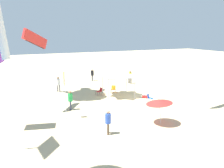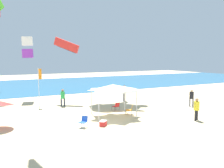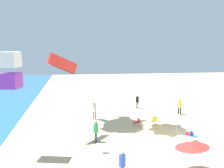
{
  "view_description": "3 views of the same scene",
  "coord_description": "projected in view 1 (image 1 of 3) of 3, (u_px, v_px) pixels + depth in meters",
  "views": [
    {
      "loc": [
        -21.19,
        14.17,
        7.23
      ],
      "look_at": [
        3.42,
        2.77,
        1.29
      ],
      "focal_mm": 38.54,
      "sensor_mm": 36.0,
      "label": 1
    },
    {
      "loc": [
        -7.07,
        -15.78,
        5.11
      ],
      "look_at": [
        3.32,
        3.57,
        2.69
      ],
      "focal_mm": 38.32,
      "sensor_mm": 36.0,
      "label": 2
    },
    {
      "loc": [
        -21.0,
        10.49,
        7.77
      ],
      "look_at": [
        -1.62,
        7.5,
        5.16
      ],
      "focal_mm": 41.93,
      "sensor_mm": 36.0,
      "label": 3
    }
  ],
  "objects": [
    {
      "name": "ground",
      "position": [
        148.0,
        100.0,
        26.15
      ],
      "size": [
        120.0,
        120.0,
        0.1
      ],
      "primitive_type": "cube",
      "color": "#D6BC8C"
    },
    {
      "name": "person_near_umbrella",
      "position": [
        92.0,
        74.0,
        35.68
      ],
      "size": [
        0.44,
        0.44,
        1.83
      ],
      "rotation": [
        0.0,
        0.0,
        2.45
      ],
      "color": "slate",
      "rests_on": "ground"
    },
    {
      "name": "person_kite_handler",
      "position": [
        108.0,
        120.0,
        17.13
      ],
      "size": [
        0.46,
        0.42,
        1.79
      ],
      "rotation": [
        0.0,
        0.0,
        2.77
      ],
      "color": "brown",
      "rests_on": "ground"
    },
    {
      "name": "banner_flag",
      "position": [
        65.0,
        91.0,
        19.84
      ],
      "size": [
        0.36,
        0.06,
        4.07
      ],
      "color": "silver",
      "rests_on": "ground"
    },
    {
      "name": "folding_chair_left_of_tent",
      "position": [
        113.0,
        89.0,
        29.06
      ],
      "size": [
        0.8,
        0.77,
        0.82
      ],
      "rotation": [
        0.0,
        0.0,
        4.13
      ],
      "color": "black",
      "rests_on": "ground"
    },
    {
      "name": "cooler_box",
      "position": [
        145.0,
        96.0,
        26.67
      ],
      "size": [
        0.73,
        0.73,
        0.4
      ],
      "color": "red",
      "rests_on": "ground"
    },
    {
      "name": "canopy_tent",
      "position": [
        118.0,
        74.0,
        27.08
      ],
      "size": [
        3.84,
        3.61,
        2.81
      ],
      "rotation": [
        0.0,
        0.0,
        -0.2
      ],
      "color": "#B7B7BC",
      "rests_on": "ground"
    },
    {
      "name": "person_watching_sky",
      "position": [
        130.0,
        76.0,
        33.94
      ],
      "size": [
        0.47,
        0.44,
        1.85
      ],
      "rotation": [
        0.0,
        0.0,
        0.42
      ],
      "color": "black",
      "rests_on": "ground"
    },
    {
      "name": "kite_parafoil_red",
      "position": [
        35.0,
        39.0,
        21.42
      ],
      "size": [
        2.38,
        2.5,
        1.94
      ],
      "rotation": [
        0.0,
        0.0,
        5.49
      ],
      "color": "red"
    },
    {
      "name": "person_far_stroller",
      "position": [
        58.0,
        83.0,
        29.13
      ],
      "size": [
        0.45,
        0.45,
        1.89
      ],
      "rotation": [
        0.0,
        0.0,
        0.65
      ],
      "color": "slate",
      "rests_on": "ground"
    },
    {
      "name": "person_beachcomber",
      "position": [
        70.0,
        99.0,
        22.48
      ],
      "size": [
        0.48,
        0.44,
        1.84
      ],
      "rotation": [
        0.0,
        0.0,
        6.03
      ],
      "color": "#33384C",
      "rests_on": "ground"
    },
    {
      "name": "beach_umbrella",
      "position": [
        159.0,
        101.0,
        18.9
      ],
      "size": [
        2.13,
        2.13,
        2.16
      ],
      "color": "silver",
      "rests_on": "ground"
    },
    {
      "name": "folding_chair_facing_ocean",
      "position": [
        150.0,
        97.0,
        25.19
      ],
      "size": [
        0.81,
        0.79,
        0.82
      ],
      "rotation": [
        0.0,
        0.0,
        5.39
      ],
      "color": "black",
      "rests_on": "ground"
    },
    {
      "name": "folding_chair_right_of_tent",
      "position": [
        100.0,
        91.0,
        27.96
      ],
      "size": [
        0.6,
        0.69,
        0.82
      ],
      "rotation": [
        0.0,
        0.0,
        3.27
      ],
      "color": "black",
      "rests_on": "ground"
    }
  ]
}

